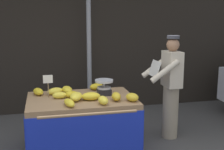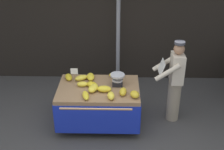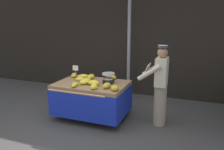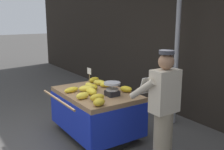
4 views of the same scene
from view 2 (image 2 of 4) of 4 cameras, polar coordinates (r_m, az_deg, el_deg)
ground_plane at (r=5.61m, az=-2.31°, el=-13.91°), size 60.00×60.00×0.00m
back_wall at (r=7.43m, az=-1.20°, el=11.99°), size 16.00×0.24×3.47m
street_pole at (r=6.94m, az=1.19°, el=10.39°), size 0.09×0.09×3.35m
banana_cart at (r=5.90m, az=-2.55°, el=-4.27°), size 1.60×1.29×0.83m
weighing_scale at (r=5.82m, az=1.05°, el=-0.89°), size 0.28×0.28×0.24m
price_sign at (r=5.84m, az=-7.20°, el=0.43°), size 0.14×0.01×0.34m
banana_bunch_0 at (r=5.41m, az=-0.21°, el=-3.96°), size 0.15×0.25×0.11m
banana_bunch_1 at (r=5.62m, az=-1.48°, el=-2.68°), size 0.28×0.18×0.12m
banana_bunch_2 at (r=5.53m, az=2.10°, el=-3.19°), size 0.16×0.26×0.12m
banana_bunch_3 at (r=5.83m, az=-5.67°, el=-1.75°), size 0.21×0.12×0.10m
banana_bunch_4 at (r=5.80m, az=-3.88°, el=-1.80°), size 0.26×0.22×0.10m
banana_bunch_5 at (r=6.06m, az=-5.91°, el=-0.53°), size 0.30×0.26×0.10m
banana_bunch_6 at (r=5.46m, az=-5.04°, el=-3.88°), size 0.18×0.32×0.09m
banana_bunch_7 at (r=6.08m, az=-4.10°, el=-0.34°), size 0.18×0.31×0.11m
banana_bunch_8 at (r=5.46m, az=4.35°, el=-3.70°), size 0.22×0.25×0.12m
banana_bunch_9 at (r=6.14m, az=0.52°, el=0.05°), size 0.27×0.23×0.11m
banana_bunch_10 at (r=5.65m, az=-3.60°, el=-2.51°), size 0.25×0.33×0.12m
banana_bunch_11 at (r=6.11m, az=-8.25°, el=-0.40°), size 0.21×0.29×0.11m
vendor_person at (r=6.02m, az=11.86°, el=-1.23°), size 0.58×0.51×1.71m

